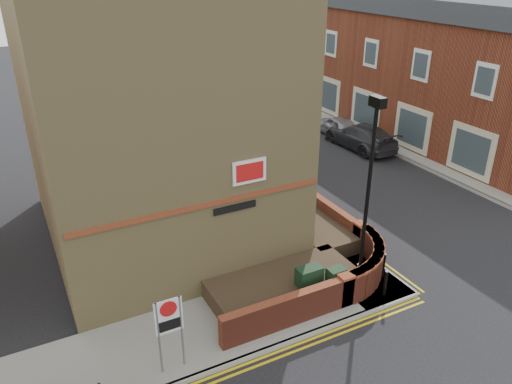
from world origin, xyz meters
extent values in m
plane|color=black|center=(0.00, 0.00, 0.00)|extent=(120.00, 120.00, 0.00)
cube|color=gray|center=(-3.50, 1.50, 0.06)|extent=(13.00, 3.00, 0.12)
cube|color=gray|center=(2.00, 16.00, 0.06)|extent=(2.00, 32.00, 0.12)
cube|color=gray|center=(13.00, 13.00, 0.06)|extent=(4.00, 40.00, 0.12)
cube|color=gray|center=(-3.50, 0.00, 0.06)|extent=(13.00, 0.15, 0.12)
cube|color=gray|center=(3.00, 16.00, 0.06)|extent=(0.15, 32.00, 0.12)
cube|color=gray|center=(11.00, 13.00, 0.06)|extent=(0.15, 40.00, 0.12)
cube|color=gold|center=(-3.50, -0.25, 0.01)|extent=(13.00, 0.28, 0.01)
cube|color=gold|center=(3.25, 16.00, 0.01)|extent=(0.28, 32.00, 0.01)
cube|color=tan|center=(-3.00, 8.00, 5.62)|extent=(8.00, 10.00, 11.00)
cube|color=brown|center=(-3.00, 2.97, 3.32)|extent=(7.80, 0.06, 0.15)
cube|color=white|center=(-1.50, 2.96, 4.12)|extent=(1.10, 0.05, 0.75)
cube|color=black|center=(-2.00, 2.96, 3.02)|extent=(1.40, 0.04, 0.22)
cylinder|color=black|center=(1.60, 1.20, 3.12)|extent=(0.12, 0.12, 6.00)
cylinder|color=black|center=(1.60, 1.20, 0.52)|extent=(0.20, 0.20, 0.80)
cube|color=black|center=(1.60, 1.20, 6.27)|extent=(0.25, 0.50, 0.30)
cube|color=black|center=(-0.30, 1.30, 0.72)|extent=(0.80, 0.45, 1.20)
cube|color=black|center=(0.50, 1.00, 0.67)|extent=(0.55, 0.40, 1.10)
cylinder|color=black|center=(2.00, 0.40, 0.57)|extent=(0.11, 0.11, 0.90)
cylinder|color=black|center=(2.60, 1.20, 0.57)|extent=(0.11, 0.11, 0.90)
cylinder|color=slate|center=(-5.30, 0.50, 1.22)|extent=(0.06, 0.06, 2.20)
cylinder|color=slate|center=(-4.70, 0.50, 1.22)|extent=(0.06, 0.06, 2.20)
cube|color=white|center=(-5.00, 0.50, 1.82)|extent=(0.72, 0.04, 1.00)
cylinder|color=red|center=(-5.00, 0.47, 2.07)|extent=(0.44, 0.02, 0.44)
cube|color=maroon|center=(14.50, 17.00, 3.50)|extent=(5.00, 30.00, 7.00)
cube|color=#B9B398|center=(14.50, 38.00, 3.50)|extent=(5.00, 12.00, 7.00)
cylinder|color=#382B1E|center=(2.00, 14.00, 2.40)|extent=(0.24, 0.24, 4.55)
sphere|color=#1B4A18|center=(2.00, 14.00, 5.00)|extent=(3.64, 3.64, 3.64)
sphere|color=#1B4A18|center=(2.40, 13.70, 4.15)|extent=(2.60, 2.60, 2.60)
sphere|color=#1B4A18|center=(1.70, 14.40, 4.54)|extent=(2.86, 2.86, 2.86)
cylinder|color=#382B1E|center=(2.00, 22.00, 2.64)|extent=(0.24, 0.24, 5.04)
sphere|color=#1B4A18|center=(2.00, 22.00, 5.52)|extent=(4.03, 4.03, 4.03)
sphere|color=#1B4A18|center=(2.40, 21.70, 4.58)|extent=(2.88, 2.88, 2.88)
sphere|color=#1B4A18|center=(1.70, 22.40, 5.02)|extent=(3.17, 3.17, 3.17)
cylinder|color=#382B1E|center=(2.00, 30.00, 2.50)|extent=(0.24, 0.24, 4.76)
sphere|color=#1B4A18|center=(2.00, 30.00, 5.22)|extent=(3.81, 3.81, 3.81)
sphere|color=#1B4A18|center=(2.40, 29.70, 4.34)|extent=(2.72, 2.72, 2.72)
sphere|color=#1B4A18|center=(1.70, 30.40, 4.74)|extent=(2.99, 2.99, 2.99)
cylinder|color=black|center=(2.40, 25.00, 1.72)|extent=(0.10, 0.10, 3.20)
imported|color=black|center=(2.40, 25.00, 3.82)|extent=(0.20, 0.16, 1.00)
imported|color=gray|center=(4.04, 15.74, 0.75)|extent=(2.17, 4.72, 1.50)
imported|color=#A01134|center=(5.00, 20.30, 0.68)|extent=(2.81, 5.13, 1.36)
imported|color=#2C2C31|center=(9.98, 11.85, 0.70)|extent=(2.10, 4.91, 1.41)
imported|color=gray|center=(10.03, 14.03, 0.64)|extent=(2.01, 3.95, 1.29)
camera|label=1|loc=(-7.61, -9.25, 9.92)|focal=35.00mm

